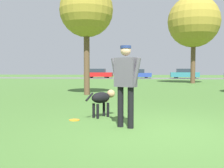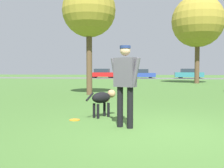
{
  "view_description": "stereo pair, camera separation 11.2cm",
  "coord_description": "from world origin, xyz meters",
  "px_view_note": "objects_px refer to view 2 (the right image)",
  "views": [
    {
      "loc": [
        -0.26,
        -5.24,
        1.23
      ],
      "look_at": [
        -0.97,
        0.85,
        0.9
      ],
      "focal_mm": 42.0,
      "sensor_mm": 36.0,
      "label": 1
    },
    {
      "loc": [
        -0.15,
        -5.23,
        1.23
      ],
      "look_at": [
        -0.97,
        0.85,
        0.9
      ],
      "focal_mm": 42.0,
      "sensor_mm": 36.0,
      "label": 2
    }
  ],
  "objects_px": {
    "parked_car_teal": "(189,74)",
    "person": "(125,79)",
    "tree_far_right": "(198,21)",
    "parked_car_blue": "(142,74)",
    "parked_car_red": "(102,74)",
    "tree_near_left": "(89,11)",
    "dog": "(103,98)",
    "frisbee": "(75,120)"
  },
  "relations": [
    {
      "from": "parked_car_teal",
      "to": "person",
      "type": "bearing_deg",
      "value": -98.5
    },
    {
      "from": "tree_far_right",
      "to": "parked_car_blue",
      "type": "relative_size",
      "value": 2.05
    },
    {
      "from": "parked_car_red",
      "to": "tree_near_left",
      "type": "bearing_deg",
      "value": -80.31
    },
    {
      "from": "tree_near_left",
      "to": "parked_car_blue",
      "type": "height_order",
      "value": "tree_near_left"
    },
    {
      "from": "parked_car_red",
      "to": "parked_car_blue",
      "type": "bearing_deg",
      "value": -0.16
    },
    {
      "from": "parked_car_teal",
      "to": "dog",
      "type": "bearing_deg",
      "value": -100.05
    },
    {
      "from": "dog",
      "to": "parked_car_red",
      "type": "distance_m",
      "value": 32.62
    },
    {
      "from": "parked_car_red",
      "to": "dog",
      "type": "bearing_deg",
      "value": -78.88
    },
    {
      "from": "frisbee",
      "to": "parked_car_teal",
      "type": "relative_size",
      "value": 0.06
    },
    {
      "from": "person",
      "to": "tree_far_right",
      "type": "relative_size",
      "value": 0.22
    },
    {
      "from": "person",
      "to": "frisbee",
      "type": "relative_size",
      "value": 6.92
    },
    {
      "from": "frisbee",
      "to": "parked_car_blue",
      "type": "bearing_deg",
      "value": 88.33
    },
    {
      "from": "tree_far_right",
      "to": "tree_near_left",
      "type": "relative_size",
      "value": 1.46
    },
    {
      "from": "dog",
      "to": "parked_car_blue",
      "type": "relative_size",
      "value": 0.22
    },
    {
      "from": "dog",
      "to": "parked_car_blue",
      "type": "bearing_deg",
      "value": 38.36
    },
    {
      "from": "frisbee",
      "to": "tree_near_left",
      "type": "bearing_deg",
      "value": 99.54
    },
    {
      "from": "tree_near_left",
      "to": "tree_far_right",
      "type": "bearing_deg",
      "value": 58.71
    },
    {
      "from": "parked_car_blue",
      "to": "parked_car_teal",
      "type": "distance_m",
      "value": 6.64
    },
    {
      "from": "person",
      "to": "tree_near_left",
      "type": "relative_size",
      "value": 0.32
    },
    {
      "from": "dog",
      "to": "frisbee",
      "type": "xyz_separation_m",
      "value": [
        -0.62,
        -0.52,
        -0.48
      ]
    },
    {
      "from": "tree_near_left",
      "to": "parked_car_red",
      "type": "height_order",
      "value": "tree_near_left"
    },
    {
      "from": "parked_car_blue",
      "to": "parked_car_teal",
      "type": "relative_size",
      "value": 0.97
    },
    {
      "from": "person",
      "to": "parked_car_blue",
      "type": "bearing_deg",
      "value": 117.27
    },
    {
      "from": "frisbee",
      "to": "parked_car_red",
      "type": "relative_size",
      "value": 0.06
    },
    {
      "from": "person",
      "to": "frisbee",
      "type": "distance_m",
      "value": 1.77
    },
    {
      "from": "dog",
      "to": "frisbee",
      "type": "bearing_deg",
      "value": 169.32
    },
    {
      "from": "dog",
      "to": "tree_near_left",
      "type": "distance_m",
      "value": 7.19
    },
    {
      "from": "tree_near_left",
      "to": "dog",
      "type": "bearing_deg",
      "value": -74.05
    },
    {
      "from": "parked_car_blue",
      "to": "parked_car_teal",
      "type": "xyz_separation_m",
      "value": [
        6.64,
        -0.14,
        0.03
      ]
    },
    {
      "from": "dog",
      "to": "tree_near_left",
      "type": "xyz_separation_m",
      "value": [
        -1.71,
        5.97,
        3.61
      ]
    },
    {
      "from": "tree_far_right",
      "to": "parked_car_red",
      "type": "relative_size",
      "value": 1.89
    },
    {
      "from": "dog",
      "to": "parked_car_teal",
      "type": "xyz_separation_m",
      "value": [
        6.97,
        31.85,
        0.19
      ]
    },
    {
      "from": "frisbee",
      "to": "parked_car_blue",
      "type": "distance_m",
      "value": 32.54
    },
    {
      "from": "dog",
      "to": "parked_car_teal",
      "type": "relative_size",
      "value": 0.21
    },
    {
      "from": "dog",
      "to": "parked_car_red",
      "type": "bearing_deg",
      "value": 48.82
    },
    {
      "from": "frisbee",
      "to": "tree_near_left",
      "type": "height_order",
      "value": "tree_near_left"
    },
    {
      "from": "frisbee",
      "to": "parked_car_red",
      "type": "bearing_deg",
      "value": 98.65
    },
    {
      "from": "tree_far_right",
      "to": "parked_car_red",
      "type": "distance_m",
      "value": 18.69
    },
    {
      "from": "dog",
      "to": "frisbee",
      "type": "height_order",
      "value": "dog"
    },
    {
      "from": "dog",
      "to": "parked_car_blue",
      "type": "xyz_separation_m",
      "value": [
        0.34,
        31.99,
        0.16
      ]
    },
    {
      "from": "person",
      "to": "dog",
      "type": "distance_m",
      "value": 1.45
    },
    {
      "from": "tree_far_right",
      "to": "frisbee",
      "type": "bearing_deg",
      "value": -108.55
    }
  ]
}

